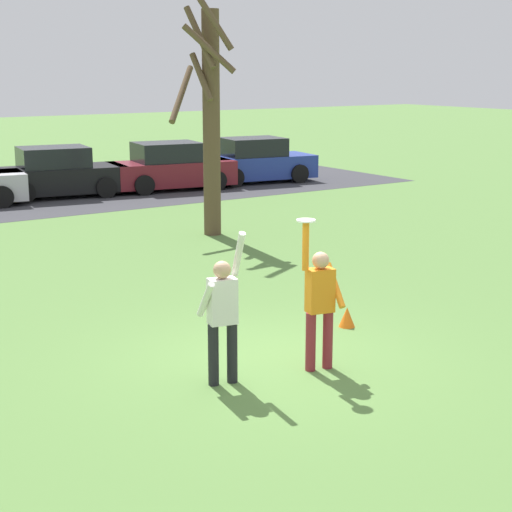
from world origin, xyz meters
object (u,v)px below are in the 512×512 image
(parked_car_maroon, at_px, (170,168))
(bare_tree_tall, at_px, (210,114))
(parked_car_blue, at_px, (255,162))
(field_cone_orange, at_px, (347,317))
(person_catcher, at_px, (320,300))
(frisbee_disc, at_px, (306,220))
(person_defender, at_px, (222,312))
(parked_car_black, at_px, (58,174))

(parked_car_maroon, distance_m, bare_tree_tall, 8.29)
(parked_car_blue, xyz_separation_m, field_cone_orange, (-8.28, -15.05, -0.57))
(person_catcher, height_order, frisbee_disc, frisbee_disc)
(person_defender, height_order, bare_tree_tall, bare_tree_tall)
(bare_tree_tall, relative_size, field_cone_orange, 19.17)
(person_defender, distance_m, parked_car_blue, 19.55)
(frisbee_disc, relative_size, parked_car_blue, 0.06)
(parked_car_blue, height_order, bare_tree_tall, bare_tree_tall)
(person_defender, bearing_deg, frisbee_disc, -0.00)
(parked_car_blue, bearing_deg, person_defender, -116.73)
(person_defender, relative_size, parked_car_blue, 0.47)
(person_catcher, distance_m, person_defender, 1.40)
(frisbee_disc, bearing_deg, person_catcher, -11.52)
(parked_car_black, bearing_deg, person_defender, -95.40)
(field_cone_orange, bearing_deg, bare_tree_tall, 75.25)
(person_catcher, bearing_deg, bare_tree_tall, -100.29)
(field_cone_orange, bearing_deg, frisbee_disc, -145.58)
(bare_tree_tall, bearing_deg, parked_car_maroon, 69.10)
(frisbee_disc, relative_size, bare_tree_tall, 0.04)
(field_cone_orange, bearing_deg, person_defender, -161.50)
(person_defender, relative_size, field_cone_orange, 6.38)
(person_catcher, distance_m, parked_car_maroon, 17.57)
(parked_car_black, xyz_separation_m, bare_tree_tall, (0.90, -8.01, 2.23))
(parked_car_black, height_order, field_cone_orange, parked_car_black)
(frisbee_disc, bearing_deg, field_cone_orange, 34.42)
(person_catcher, xyz_separation_m, parked_car_black, (2.65, 16.91, -0.25))
(frisbee_disc, bearing_deg, parked_car_maroon, 67.88)
(parked_car_black, distance_m, field_cone_orange, 15.70)
(person_catcher, bearing_deg, frisbee_disc, -0.00)
(parked_car_blue, bearing_deg, field_cone_orange, -110.60)
(person_catcher, xyz_separation_m, parked_car_blue, (9.82, 16.30, -0.25))
(bare_tree_tall, bearing_deg, parked_car_black, 96.44)
(parked_car_black, distance_m, parked_car_blue, 7.19)
(person_catcher, distance_m, parked_car_blue, 19.03)
(parked_car_maroon, bearing_deg, bare_tree_tall, -102.69)
(person_defender, bearing_deg, bare_tree_tall, 71.74)
(bare_tree_tall, distance_m, field_cone_orange, 8.38)
(person_defender, relative_size, frisbee_disc, 8.10)
(parked_car_maroon, height_order, parked_car_blue, same)
(frisbee_disc, distance_m, parked_car_maroon, 17.66)
(parked_car_maroon, bearing_deg, parked_car_blue, 7.31)
(parked_car_black, height_order, parked_car_blue, same)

